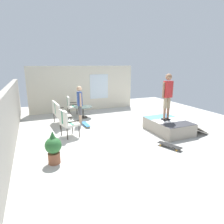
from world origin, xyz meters
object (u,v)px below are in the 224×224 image
Objects in this scene: patio_bench at (59,112)px; skateboard_by_bench at (86,124)px; person_watching at (80,102)px; skateboard_spare at (170,145)px; potted_plant at (53,147)px; skate_ramp at (169,126)px; person_skater at (168,93)px; patio_table at (83,110)px; patio_chair_near_house at (71,104)px; patio_chair_by_wall at (67,121)px.

skateboard_by_bench is (-0.59, -1.01, -0.53)m from patio_bench.
skateboard_by_bench is at bearing -160.32° from person_watching.
skateboard_by_bench is 3.74m from skateboard_spare.
skate_ramp is at bearing -79.83° from potted_plant.
person_skater is 2.12m from skateboard_spare.
skateboard_spare is 3.58m from potted_plant.
patio_table is 0.98× the size of potted_plant.
skate_ramp is at bearing -142.02° from patio_chair_near_house.
skate_ramp is 2.11× the size of patio_table.
skate_ramp is at bearing -128.56° from person_watching.
patio_chair_near_house is at bearing 37.98° from skate_ramp.
skate_ramp is 4.24m from patio_table.
person_watching reaches higher than skateboard_spare.
potted_plant is (-0.87, 4.35, -1.08)m from person_skater.
person_watching is 0.96× the size of person_skater.
potted_plant is (-2.79, 1.63, 0.38)m from skateboard_by_bench.
patio_chair_near_house is 4.94m from potted_plant.
person_watching reaches higher than patio_chair_near_house.
patio_table is at bearing -58.22° from patio_bench.
patio_chair_by_wall reaches higher than skate_ramp.
patio_bench is at bearing 59.76° from skateboard_by_bench.
patio_chair_by_wall is 2.65m from patio_table.
skate_ramp is at bearing -104.85° from patio_chair_by_wall.
person_watching is (1.36, -0.82, 0.38)m from patio_chair_by_wall.
patio_chair_near_house is 2.03m from skateboard_by_bench.
skateboard_by_bench is at bearing 54.90° from skate_ramp.
skateboard_by_bench is at bearing -120.24° from patio_bench.
person_watching is at bearing 19.68° from skateboard_by_bench.
skate_ramp is 2.34× the size of skateboard_by_bench.
patio_chair_by_wall is at bearing 166.34° from patio_chair_near_house.
patio_bench is 1.58m from patio_chair_by_wall.
patio_chair_by_wall reaches higher than patio_table.
potted_plant is (-0.80, 4.46, 0.22)m from skate_ramp.
patio_chair_near_house is 0.60× the size of person_watching.
person_skater is (-3.29, -2.48, 1.14)m from patio_table.
patio_chair_near_house is at bearing -13.66° from patio_chair_by_wall.
skateboard_by_bench is (-0.37, -0.13, -0.91)m from person_watching.
patio_bench reaches higher than patio_table.
patio_bench is 1.49m from patio_table.
potted_plant is at bearing 159.66° from patio_chair_by_wall.
patio_table is 0.53× the size of person_watching.
potted_plant reaches higher than skate_ramp.
skate_ramp reaches higher than skateboard_spare.
skate_ramp is 2.06× the size of potted_plant.
skate_ramp is 3.47m from skateboard_by_bench.
patio_bench is at bearing 150.55° from patio_chair_near_house.
person_skater is (-2.51, -3.74, 0.93)m from patio_bench.
patio_table is at bearing 19.88° from skateboard_spare.
person_skater is 4.57m from potted_plant.
person_skater is 1.94× the size of potted_plant.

